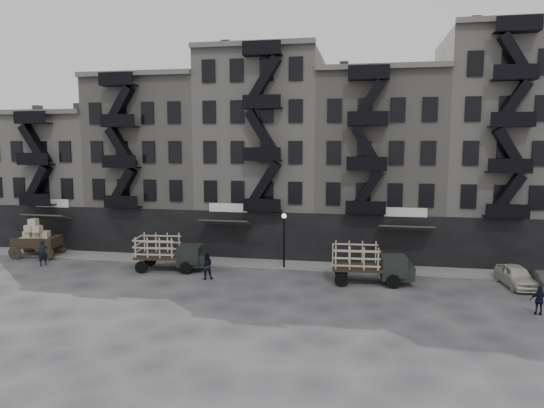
% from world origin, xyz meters
% --- Properties ---
extents(ground, '(140.00, 140.00, 0.00)m').
position_xyz_m(ground, '(0.00, 0.00, 0.00)').
color(ground, '#38383A').
rests_on(ground, ground).
extents(sidewalk, '(55.00, 2.50, 0.15)m').
position_xyz_m(sidewalk, '(0.00, 3.75, 0.07)').
color(sidewalk, slate).
rests_on(sidewalk, ground).
extents(building_west, '(10.00, 11.35, 13.20)m').
position_xyz_m(building_west, '(-20.00, 9.83, 6.00)').
color(building_west, '#9B968E').
rests_on(building_west, ground).
extents(building_midwest, '(10.00, 11.35, 16.20)m').
position_xyz_m(building_midwest, '(-10.00, 9.83, 7.50)').
color(building_midwest, gray).
rests_on(building_midwest, ground).
extents(building_center, '(10.00, 11.35, 18.20)m').
position_xyz_m(building_center, '(-0.00, 9.82, 8.50)').
color(building_center, '#9B968E').
rests_on(building_center, ground).
extents(building_mideast, '(10.00, 11.35, 16.20)m').
position_xyz_m(building_mideast, '(10.00, 9.83, 7.50)').
color(building_mideast, gray).
rests_on(building_mideast, ground).
extents(building_east, '(10.00, 11.35, 19.20)m').
position_xyz_m(building_east, '(20.00, 9.82, 9.00)').
color(building_east, '#9B968E').
rests_on(building_east, ground).
extents(lamp_post, '(0.36, 0.36, 4.28)m').
position_xyz_m(lamp_post, '(3.00, 2.60, 2.78)').
color(lamp_post, black).
rests_on(lamp_post, ground).
extents(wagon, '(4.03, 2.44, 3.25)m').
position_xyz_m(wagon, '(-18.11, 2.61, 1.86)').
color(wagon, black).
rests_on(wagon, ground).
extents(stake_truck_west, '(5.51, 2.71, 2.67)m').
position_xyz_m(stake_truck_west, '(-5.41, 0.72, 1.53)').
color(stake_truck_west, black).
rests_on(stake_truck_west, ground).
extents(stake_truck_east, '(5.55, 2.53, 2.73)m').
position_xyz_m(stake_truck_east, '(9.35, 0.01, 1.56)').
color(stake_truck_east, black).
rests_on(stake_truck_east, ground).
extents(car_east, '(2.13, 4.35, 1.43)m').
position_xyz_m(car_east, '(19.00, 1.12, 0.71)').
color(car_east, '#BBB6A8').
rests_on(car_east, ground).
extents(car_far, '(1.56, 4.18, 1.36)m').
position_xyz_m(car_far, '(20.53, 0.78, 0.68)').
color(car_far, '#28282B').
rests_on(car_far, ground).
extents(pedestrian_west, '(0.85, 0.87, 2.01)m').
position_xyz_m(pedestrian_west, '(-15.73, 0.20, 1.01)').
color(pedestrian_west, black).
rests_on(pedestrian_west, ground).
extents(pedestrian_mid, '(1.16, 1.04, 1.96)m').
position_xyz_m(pedestrian_mid, '(-1.94, -1.09, 0.98)').
color(pedestrian_mid, black).
rests_on(pedestrian_mid, ground).
extents(policeman, '(1.00, 0.51, 1.63)m').
position_xyz_m(policeman, '(18.62, -4.45, 0.82)').
color(policeman, black).
rests_on(policeman, ground).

